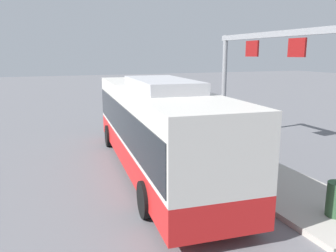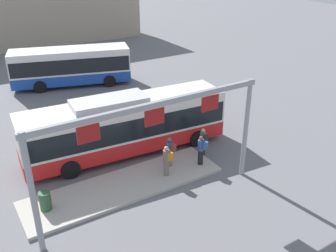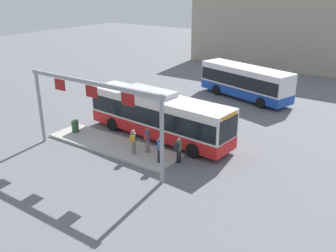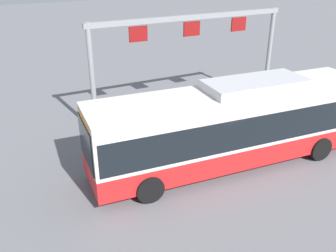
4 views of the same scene
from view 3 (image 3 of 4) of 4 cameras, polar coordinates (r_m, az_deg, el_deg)
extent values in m
plane|color=slate|center=(27.27, -1.46, -1.70)|extent=(120.00, 120.00, 0.00)
cube|color=#B2ADA3|center=(26.03, -8.49, -2.91)|extent=(10.00, 2.80, 0.16)
cube|color=red|center=(26.98, -1.47, -0.18)|extent=(11.68, 3.41, 0.85)
cube|color=silver|center=(26.51, -1.50, 2.59)|extent=(11.68, 3.41, 1.90)
cube|color=black|center=(26.57, -1.49, 2.18)|extent=(11.46, 3.43, 1.20)
cube|color=black|center=(23.41, 9.31, -0.53)|extent=(0.21, 2.12, 1.50)
cube|color=#B7B7BC|center=(26.72, -2.93, 5.26)|extent=(4.16, 2.07, 0.36)
cube|color=orange|center=(23.15, 9.28, 1.47)|extent=(0.26, 1.75, 0.28)
cylinder|color=black|center=(25.81, 6.98, -2.02)|extent=(1.02, 0.38, 1.00)
cylinder|color=black|center=(23.98, 3.88, -3.78)|extent=(1.02, 0.38, 1.00)
cylinder|color=black|center=(30.17, -5.12, 1.53)|extent=(1.02, 0.38, 1.00)
cylinder|color=black|center=(28.61, -8.46, 0.27)|extent=(1.02, 0.38, 1.00)
cube|color=#1947AD|center=(37.02, 11.66, 5.35)|extent=(9.86, 5.16, 0.85)
cube|color=silver|center=(36.68, 11.82, 7.42)|extent=(9.86, 5.16, 1.90)
cube|color=black|center=(36.73, 11.79, 7.11)|extent=(9.69, 5.14, 1.20)
cylinder|color=black|center=(36.30, 16.43, 4.15)|extent=(1.04, 0.58, 1.00)
cylinder|color=black|center=(34.43, 14.08, 3.47)|extent=(1.04, 0.58, 1.00)
cylinder|color=black|center=(39.59, 9.92, 6.08)|extent=(1.04, 0.58, 1.00)
cylinder|color=black|center=(37.88, 7.48, 5.54)|extent=(1.04, 0.58, 1.00)
cylinder|color=black|center=(23.02, -1.28, -4.61)|extent=(0.39, 0.39, 0.85)
cylinder|color=#334C8C|center=(22.71, -1.30, -2.97)|extent=(0.47, 0.47, 0.60)
sphere|color=brown|center=(22.55, -1.31, -2.02)|extent=(0.22, 0.22, 0.22)
cube|color=#335993|center=(22.46, -1.33, -3.17)|extent=(0.33, 0.30, 0.40)
cylinder|color=black|center=(23.36, 1.67, -4.65)|extent=(0.30, 0.30, 0.85)
cylinder|color=#476B4C|center=(23.05, 1.69, -3.03)|extent=(0.37, 0.37, 0.60)
sphere|color=tan|center=(22.89, 1.70, -2.09)|extent=(0.22, 0.22, 0.22)
cube|color=#26262D|center=(22.85, 1.29, -3.17)|extent=(0.30, 0.20, 0.40)
cylinder|color=slate|center=(24.37, -3.15, -3.11)|extent=(0.36, 0.36, 0.85)
cylinder|color=#334C8C|center=(24.09, -3.18, -1.54)|extent=(0.44, 0.44, 0.60)
sphere|color=brown|center=(23.93, -3.20, -0.64)|extent=(0.22, 0.22, 0.22)
cube|color=maroon|center=(23.84, -3.35, -1.71)|extent=(0.33, 0.27, 0.40)
cylinder|color=slate|center=(24.24, -5.29, -3.32)|extent=(0.36, 0.36, 0.85)
cylinder|color=slate|center=(23.95, -5.35, -1.74)|extent=(0.44, 0.44, 0.60)
sphere|color=tan|center=(23.79, -5.38, -0.83)|extent=(0.22, 0.22, 0.22)
cube|color=#BF7F1E|center=(23.71, -5.56, -1.91)|extent=(0.32, 0.26, 0.40)
cylinder|color=gray|center=(27.13, -19.02, 2.84)|extent=(0.24, 0.24, 5.20)
cylinder|color=gray|center=(20.16, -0.95, -2.20)|extent=(0.24, 0.24, 5.20)
cube|color=gray|center=(22.61, -11.76, 6.53)|extent=(10.72, 0.20, 0.24)
cube|color=maroon|center=(24.83, -16.27, 6.11)|extent=(0.90, 0.08, 0.70)
cube|color=maroon|center=(22.76, -11.66, 5.19)|extent=(0.90, 0.08, 0.70)
cube|color=maroon|center=(20.86, -6.19, 4.05)|extent=(0.90, 0.08, 0.70)
cube|color=tan|center=(52.95, 19.53, 13.28)|extent=(28.19, 8.00, 8.78)
cylinder|color=#2D5133|center=(28.47, -14.07, -0.02)|extent=(0.52, 0.52, 0.90)
camera|label=1|loc=(36.47, -12.78, 10.68)|focal=36.80mm
camera|label=2|loc=(23.05, -50.64, 14.66)|focal=40.58mm
camera|label=4|loc=(31.56, 23.22, 14.49)|focal=39.15mm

